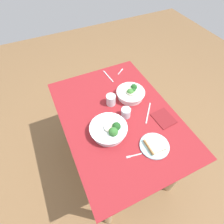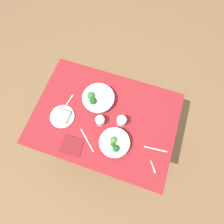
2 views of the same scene
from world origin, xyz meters
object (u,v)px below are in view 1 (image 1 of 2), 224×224
at_px(bread_side_plate, 154,145).
at_px(water_glass_center, 111,100).
at_px(fork_by_near_bowl, 121,71).
at_px(water_glass_side, 126,113).
at_px(broccoli_bowl_far, 131,93).
at_px(table_knife_right, 148,113).
at_px(fork_by_far_bowl, 133,156).
at_px(table_knife_left, 108,76).
at_px(napkin_folded_upper, 164,118).
at_px(broccoli_bowl_near, 109,130).

distance_m(bread_side_plate, water_glass_center, 0.49).
bearing_deg(fork_by_near_bowl, water_glass_center, -163.56).
relative_size(water_glass_side, fork_by_near_bowl, 0.91).
bearing_deg(water_glass_center, broccoli_bowl_far, 90.52).
relative_size(broccoli_bowl_far, table_knife_right, 1.11).
bearing_deg(fork_by_near_bowl, water_glass_side, -148.84).
xyz_separation_m(fork_by_far_bowl, table_knife_left, (-0.79, 0.18, -0.00)).
distance_m(water_glass_center, napkin_folded_upper, 0.43).
bearing_deg(table_knife_left, broccoli_bowl_near, 151.18).
relative_size(table_knife_left, table_knife_right, 0.86).
bearing_deg(fork_by_far_bowl, napkin_folded_upper, -144.40).
xyz_separation_m(broccoli_bowl_far, water_glass_side, (0.16, -0.13, 0.00)).
bearing_deg(water_glass_side, fork_by_near_bowl, 157.25).
xyz_separation_m(broccoli_bowl_far, fork_by_far_bowl, (0.48, -0.24, -0.03)).
relative_size(bread_side_plate, table_knife_left, 1.11).
bearing_deg(fork_by_near_bowl, bread_side_plate, -136.94).
height_order(fork_by_near_bowl, napkin_folded_upper, napkin_folded_upper).
distance_m(broccoli_bowl_near, napkin_folded_upper, 0.43).
bearing_deg(broccoli_bowl_near, water_glass_center, 152.65).
distance_m(fork_by_far_bowl, napkin_folded_upper, 0.40).
relative_size(broccoli_bowl_far, napkin_folded_upper, 1.44).
bearing_deg(bread_side_plate, fork_by_near_bowl, 169.15).
bearing_deg(table_knife_left, bread_side_plate, 173.47).
xyz_separation_m(broccoli_bowl_far, bread_side_plate, (0.48, -0.08, -0.02)).
xyz_separation_m(broccoli_bowl_near, fork_by_far_bowl, (0.23, 0.07, -0.04)).
height_order(water_glass_side, napkin_folded_upper, water_glass_side).
relative_size(table_knife_left, napkin_folded_upper, 1.12).
distance_m(bread_side_plate, table_knife_left, 0.79).
distance_m(water_glass_center, table_knife_left, 0.34).
bearing_deg(broccoli_bowl_near, bread_side_plate, 45.17).
relative_size(broccoli_bowl_far, table_knife_left, 1.29).
bearing_deg(water_glass_side, bread_side_plate, 9.52).
bearing_deg(fork_by_far_bowl, water_glass_center, -87.11).
bearing_deg(fork_by_far_bowl, broccoli_bowl_far, -106.47).
bearing_deg(napkin_folded_upper, water_glass_center, -135.96).
height_order(broccoli_bowl_far, water_glass_center, broccoli_bowl_far).
xyz_separation_m(bread_side_plate, water_glass_side, (-0.31, -0.05, 0.02)).
relative_size(water_glass_center, table_knife_left, 0.48).
height_order(table_knife_right, napkin_folded_upper, napkin_folded_upper).
relative_size(broccoli_bowl_near, table_knife_left, 1.47).
bearing_deg(broccoli_bowl_near, fork_by_far_bowl, 16.28).
bearing_deg(napkin_folded_upper, broccoli_bowl_near, -97.88).
bearing_deg(napkin_folded_upper, broccoli_bowl_far, -159.14).
xyz_separation_m(broccoli_bowl_near, bread_side_plate, (0.23, 0.23, -0.02)).
bearing_deg(table_knife_right, table_knife_left, 51.89).
distance_m(fork_by_near_bowl, table_knife_left, 0.14).
distance_m(bread_side_plate, fork_by_near_bowl, 0.82).
height_order(broccoli_bowl_near, water_glass_center, broccoli_bowl_near).
height_order(broccoli_bowl_near, bread_side_plate, broccoli_bowl_near).
distance_m(broccoli_bowl_near, water_glass_side, 0.20).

